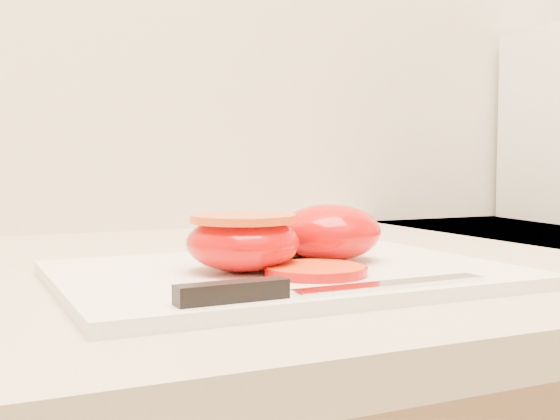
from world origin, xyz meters
name	(u,v)px	position (x,y,z in m)	size (l,w,h in m)	color
cutting_board	(285,274)	(-0.18, 1.56, 0.94)	(0.35, 0.25, 0.01)	white
tomato_half_dome	(329,232)	(-0.13, 1.58, 0.96)	(0.09, 0.09, 0.05)	#DC0500
tomato_half_cut	(243,240)	(-0.21, 1.56, 0.96)	(0.09, 0.09, 0.04)	#DC0500
tomato_slice_0	(316,270)	(-0.17, 1.52, 0.94)	(0.07, 0.07, 0.01)	orange
lettuce_leaf_0	(277,241)	(-0.15, 1.64, 0.95)	(0.11, 0.08, 0.02)	#549427
knife	(299,289)	(-0.22, 1.45, 0.94)	(0.22, 0.02, 0.01)	silver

